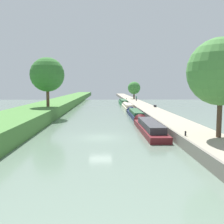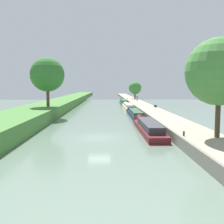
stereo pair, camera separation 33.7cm
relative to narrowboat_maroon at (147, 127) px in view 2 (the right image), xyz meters
The scene contains 14 objects.
ground_plane 7.16m from the narrowboat_maroon, 147.25° to the right, with size 160.00×160.00×0.00m, color slate.
right_towpath 5.50m from the narrowboat_maroon, 44.55° to the right, with size 4.35×260.00×1.06m.
stone_quay 4.19m from the narrowboat_maroon, 67.21° to the right, with size 0.25×260.00×1.11m.
narrowboat_maroon is the anchor object (origin of this frame).
narrowboat_navy 16.11m from the narrowboat_maroon, 89.45° to the left, with size 1.93×15.32×1.86m.
narrowboat_cream 32.78m from the narrowboat_maroon, 89.64° to the left, with size 2.06×15.68×1.96m.
narrowboat_green 49.41m from the narrowboat_maroon, 89.65° to the left, with size 2.08×16.65×2.09m.
tree_rightbank_near 12.33m from the narrowboat_maroon, 62.45° to the right, with size 6.07×6.07×8.97m.
tree_rightbank_midnear 62.76m from the narrowboat_maroon, 85.21° to the left, with size 4.59×4.59×6.24m.
tree_leftbank_downstream 22.63m from the narrowboat_maroon, 137.25° to the left, with size 6.10×6.10×8.80m.
person_walking 48.42m from the narrowboat_maroon, 84.84° to the left, with size 0.34×0.34×1.66m.
mooring_bollard_near 8.90m from the narrowboat_maroon, 76.67° to the right, with size 0.16×0.16×0.45m.
mooring_bollard_far 57.15m from the narrowboat_maroon, 87.95° to the left, with size 0.16×0.16×0.45m.
park_bench 25.27m from the narrowboat_maroon, 77.09° to the left, with size 0.44×1.50×0.47m.
Camera 2 is at (0.81, -28.54, 5.73)m, focal length 41.57 mm.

